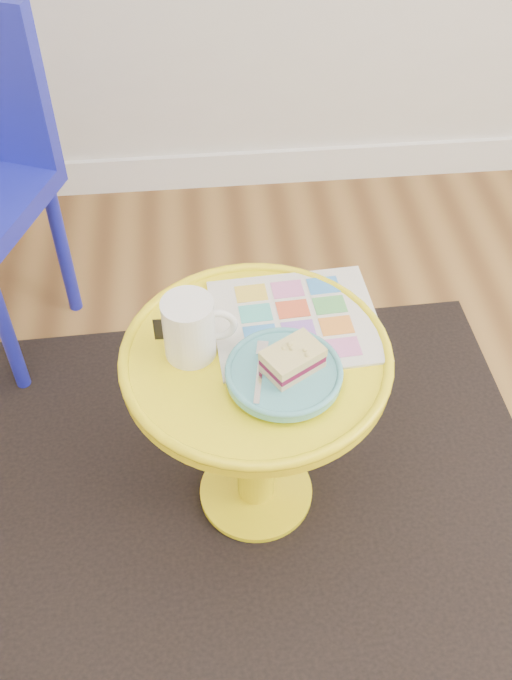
{
  "coord_description": "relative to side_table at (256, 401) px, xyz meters",
  "views": [
    {
      "loc": [
        -0.13,
        -0.13,
        1.49
      ],
      "look_at": [
        -0.04,
        0.79,
        0.51
      ],
      "focal_mm": 40.0,
      "sensor_mm": 36.0,
      "label": 1
    }
  ],
  "objects": [
    {
      "name": "side_table",
      "position": [
        0.0,
        0.0,
        0.0
      ],
      "size": [
        0.5,
        0.5,
        0.47
      ],
      "color": "yellow",
      "rests_on": "ground"
    },
    {
      "name": "newspaper",
      "position": [
        0.08,
        0.08,
        0.14
      ],
      "size": [
        0.32,
        0.28,
        0.01
      ],
      "primitive_type": "cube",
      "rotation": [
        0.0,
        0.0,
        0.06
      ],
      "color": "silver",
      "rests_on": "side_table"
    },
    {
      "name": "mug",
      "position": [
        -0.11,
        0.02,
        0.2
      ],
      "size": [
        0.13,
        0.09,
        0.12
      ],
      "rotation": [
        0.0,
        0.0,
        -0.05
      ],
      "color": "white",
      "rests_on": "side_table"
    },
    {
      "name": "cake_slice",
      "position": [
        0.06,
        -0.06,
        0.18
      ],
      "size": [
        0.12,
        0.11,
        0.04
      ],
      "rotation": [
        0.0,
        0.0,
        0.54
      ],
      "color": "#D3BC8C",
      "rests_on": "plate"
    },
    {
      "name": "plate",
      "position": [
        0.04,
        -0.07,
        0.15
      ],
      "size": [
        0.2,
        0.2,
        0.02
      ],
      "color": "#54A8B1",
      "rests_on": "newspaper"
    },
    {
      "name": "rug",
      "position": [
        -0.0,
        0.0,
        -0.33
      ],
      "size": [
        1.33,
        1.14,
        0.01
      ],
      "primitive_type": "cube",
      "rotation": [
        0.0,
        0.0,
        0.03
      ],
      "color": "black",
      "rests_on": "ground"
    },
    {
      "name": "fork",
      "position": [
        0.0,
        -0.06,
        0.16
      ],
      "size": [
        0.04,
        0.14,
        0.0
      ],
      "rotation": [
        0.0,
        0.0,
        -0.18
      ],
      "color": "silver",
      "rests_on": "plate"
    }
  ]
}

